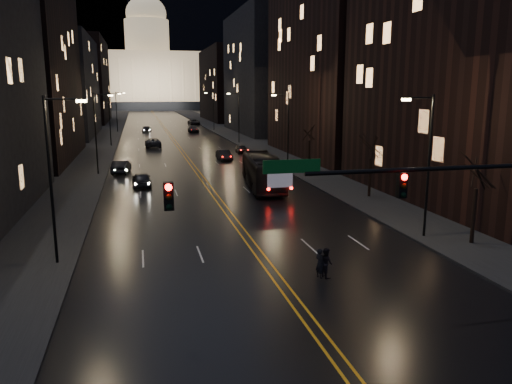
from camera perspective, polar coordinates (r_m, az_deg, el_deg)
ground at (r=20.64m, az=6.60°, el=-15.11°), size 900.00×900.00×0.00m
road at (r=147.74m, az=-10.82°, el=7.73°), size 20.00×320.00×0.02m
sidewalk_left at (r=147.79m, az=-16.29°, el=7.50°), size 8.00×320.00×0.16m
sidewalk_right at (r=149.00m, az=-5.39°, el=7.94°), size 8.00×320.00×0.16m
center_line at (r=147.74m, az=-10.82°, el=7.73°), size 0.62×320.00×0.01m
building_left_mid at (r=72.94m, az=-25.56°, el=14.18°), size 12.00×30.00×28.00m
building_left_far at (r=110.28m, az=-21.25°, el=11.15°), size 12.00×34.00×20.00m
building_left_dist at (r=158.01m, az=-18.95°, el=11.91°), size 12.00×40.00×24.00m
building_right_near at (r=46.39m, az=23.78°, el=14.00°), size 12.00×26.00×24.00m
building_right_tall at (r=73.34m, az=9.36°, el=19.02°), size 12.00×30.00×38.00m
building_right_mid at (r=112.76m, az=0.87°, el=13.42°), size 12.00×34.00×26.00m
building_right_dist at (r=159.70m, az=-3.43°, el=12.12°), size 12.00×40.00×22.00m
mountain_ridge at (r=403.89m, az=-6.90°, el=19.36°), size 520.00×60.00×130.00m
capitol at (r=267.51m, az=-12.17°, el=12.95°), size 90.00×50.00×58.50m
traffic_signal at (r=21.65m, az=21.80°, el=-0.30°), size 17.29×0.45×7.00m
streetlamp_right_near at (r=32.56m, az=18.90°, el=3.59°), size 2.13×0.25×9.00m
streetlamp_left_near at (r=27.97m, az=-22.12°, el=2.15°), size 2.13×0.25×9.00m
streetlamp_right_mid at (r=59.99m, az=3.52°, el=7.53°), size 2.13×0.25×9.00m
streetlamp_left_mid at (r=57.63m, az=-17.70°, el=6.85°), size 2.13×0.25×9.00m
streetlamp_right_far at (r=89.09m, az=-2.09°, el=8.84°), size 2.13×0.25×9.00m
streetlamp_left_far at (r=87.52m, az=-16.27°, el=8.34°), size 2.13×0.25×9.00m
streetlamp_right_dist at (r=118.65m, az=-4.94°, el=9.47°), size 2.13×0.25×9.00m
streetlamp_left_dist at (r=117.47m, az=-15.57°, el=9.07°), size 2.13×0.25×9.00m
tree_right_near at (r=32.25m, az=24.01°, el=2.14°), size 2.40×2.40×6.65m
tree_right_mid at (r=44.10m, az=13.03°, el=5.10°), size 2.40×2.40×6.65m
tree_right_far at (r=58.81m, az=6.14°, el=6.86°), size 2.40×2.40×6.65m
bus at (r=47.80m, az=0.78°, el=2.35°), size 3.85×11.79×3.23m
oncoming_car_a at (r=49.82m, az=-12.93°, el=1.41°), size 1.91×4.39×1.47m
oncoming_car_b at (r=58.56m, az=-15.14°, el=2.79°), size 2.19×4.75×1.51m
oncoming_car_c at (r=84.90m, az=-11.69°, el=5.55°), size 2.62×5.49×1.51m
oncoming_car_d at (r=116.56m, az=-12.39°, el=7.04°), size 2.32×4.83×1.36m
receding_car_a at (r=67.52m, az=-3.67°, el=4.22°), size 1.78×4.30×1.38m
receding_car_b at (r=74.83m, az=-1.65°, el=4.93°), size 1.65×3.88×1.31m
receding_car_c at (r=113.48m, az=-7.18°, el=7.13°), size 2.22×5.21×1.50m
receding_car_d at (r=138.72m, az=-7.11°, el=7.93°), size 3.14×5.83×1.56m
pedestrian_a at (r=25.34m, az=7.31°, el=-8.09°), size 0.53×0.65×1.53m
pedestrian_b at (r=25.45m, az=8.00°, el=-8.00°), size 0.55×0.82×1.54m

